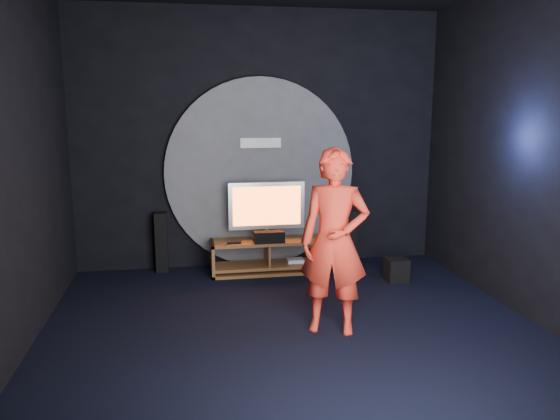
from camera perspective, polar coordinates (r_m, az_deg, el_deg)
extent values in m
plane|color=black|center=(5.53, 1.56, -12.84)|extent=(5.00, 5.00, 0.00)
cube|color=black|center=(7.54, -2.16, 7.30)|extent=(5.00, 0.04, 3.50)
cube|color=black|center=(2.70, 12.30, 0.39)|extent=(5.00, 0.04, 3.50)
cube|color=black|center=(5.20, -26.54, 4.49)|extent=(0.04, 5.00, 3.50)
cube|color=black|center=(6.09, 25.48, 5.37)|extent=(0.04, 5.00, 3.50)
cylinder|color=#515156|center=(7.53, -2.07, 3.86)|extent=(2.60, 0.08, 2.60)
cube|color=white|center=(7.43, -2.04, 7.02)|extent=(0.55, 0.03, 0.13)
cube|color=#99562F|center=(7.31, -1.31, -3.30)|extent=(1.51, 0.45, 0.04)
cube|color=#99562F|center=(7.40, -1.30, -5.77)|extent=(1.47, 0.42, 0.04)
cube|color=#99562F|center=(7.30, -7.06, -5.08)|extent=(0.04, 0.45, 0.45)
cube|color=#99562F|center=(7.51, 4.28, -4.57)|extent=(0.04, 0.45, 0.45)
cube|color=#99562F|center=(7.35, -1.31, -4.54)|extent=(0.03, 0.40, 0.29)
cube|color=#99562F|center=(7.42, -1.30, -6.36)|extent=(1.51, 0.45, 0.04)
cube|color=white|center=(7.45, 1.60, -5.30)|extent=(0.22, 0.16, 0.05)
cube|color=silver|center=(7.37, -1.40, -2.86)|extent=(0.36, 0.22, 0.04)
cylinder|color=silver|center=(7.35, -1.40, -2.33)|extent=(0.07, 0.07, 0.10)
cube|color=silver|center=(7.28, -1.41, 0.47)|extent=(1.02, 0.06, 0.63)
cube|color=orange|center=(7.24, -1.37, 0.42)|extent=(0.91, 0.01, 0.52)
cube|color=black|center=(7.15, -1.14, -2.84)|extent=(0.40, 0.15, 0.15)
cube|color=black|center=(7.14, -4.79, -3.43)|extent=(0.18, 0.05, 0.02)
cube|color=black|center=(7.54, -12.28, -3.30)|extent=(0.16, 0.18, 0.81)
cube|color=black|center=(7.57, 7.29, -3.08)|extent=(0.16, 0.18, 0.81)
cube|color=black|center=(7.20, 12.07, -6.12)|extent=(0.27, 0.27, 0.29)
imported|color=red|center=(5.36, 5.70, -3.30)|extent=(0.78, 0.64, 1.83)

